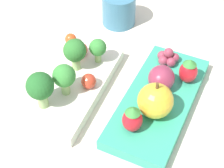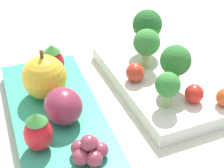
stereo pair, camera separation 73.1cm
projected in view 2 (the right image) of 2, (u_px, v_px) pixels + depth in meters
name	position (u px, v px, depth m)	size (l,w,h in m)	color
ground_plane	(113.00, 108.00, 0.46)	(4.00, 4.00, 0.00)	beige
bento_box_savoury	(161.00, 80.00, 0.49)	(0.22, 0.14, 0.02)	silver
bento_box_fruit	(56.00, 117.00, 0.43)	(0.24, 0.14, 0.02)	#33A87F
broccoli_floret_0	(147.00, 26.00, 0.51)	(0.04, 0.04, 0.06)	#93B770
broccoli_floret_1	(168.00, 86.00, 0.41)	(0.03, 0.03, 0.04)	#93B770
broccoli_floret_2	(176.00, 62.00, 0.44)	(0.04, 0.04, 0.06)	#93B770
broccoli_floret_3	(147.00, 44.00, 0.48)	(0.04, 0.04, 0.05)	#93B770
cherry_tomato_1	(135.00, 72.00, 0.47)	(0.02, 0.02, 0.02)	red
cherry_tomato_2	(194.00, 94.00, 0.43)	(0.02, 0.02, 0.02)	red
apple	(44.00, 77.00, 0.43)	(0.05, 0.05, 0.06)	gold
strawberry_0	(38.00, 132.00, 0.36)	(0.03, 0.03, 0.04)	red
strawberry_1	(53.00, 61.00, 0.47)	(0.03, 0.03, 0.04)	red
plum	(63.00, 106.00, 0.40)	(0.04, 0.04, 0.04)	#892D47
grape_cluster	(89.00, 150.00, 0.36)	(0.04, 0.04, 0.03)	#93384C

